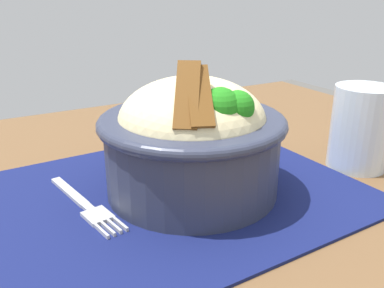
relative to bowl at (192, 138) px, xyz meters
name	(u,v)px	position (x,y,z in m)	size (l,w,h in m)	color
placemat	(163,195)	(0.03, -0.01, -0.06)	(0.39, 0.29, 0.00)	#11194C
bowl	(192,138)	(0.00, 0.00, 0.00)	(0.20, 0.20, 0.14)	#2D3347
fork	(86,206)	(0.11, -0.02, -0.06)	(0.04, 0.14, 0.00)	#B6B6B6
drinking_glass	(360,133)	(-0.20, 0.04, -0.02)	(0.07, 0.07, 0.10)	silver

